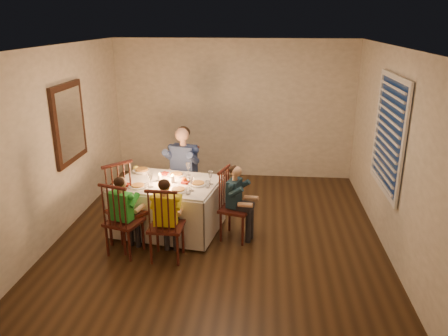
# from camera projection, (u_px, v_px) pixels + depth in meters

# --- Properties ---
(ground) EXTENTS (5.00, 5.00, 0.00)m
(ground) POSITION_uv_depth(u_px,v_px,m) (220.00, 233.00, 6.29)
(ground) COLOR black
(ground) RESTS_ON ground
(wall_left) EXTENTS (0.02, 5.00, 2.60)m
(wall_left) POSITION_uv_depth(u_px,v_px,m) (59.00, 142.00, 6.08)
(wall_left) COLOR silver
(wall_left) RESTS_ON ground
(wall_right) EXTENTS (0.02, 5.00, 2.60)m
(wall_right) POSITION_uv_depth(u_px,v_px,m) (392.00, 151.00, 5.67)
(wall_right) COLOR silver
(wall_right) RESTS_ON ground
(wall_back) EXTENTS (4.50, 0.02, 2.60)m
(wall_back) POSITION_uv_depth(u_px,v_px,m) (234.00, 110.00, 8.22)
(wall_back) COLOR silver
(wall_back) RESTS_ON ground
(ceiling) EXTENTS (5.00, 5.00, 0.00)m
(ceiling) POSITION_uv_depth(u_px,v_px,m) (219.00, 47.00, 5.45)
(ceiling) COLOR white
(ceiling) RESTS_ON wall_back
(dining_table) EXTENTS (1.59, 1.27, 0.72)m
(dining_table) POSITION_uv_depth(u_px,v_px,m) (167.00, 196.00, 6.22)
(dining_table) COLOR silver
(dining_table) RESTS_ON ground
(chair_adult) EXTENTS (0.51, 0.50, 1.02)m
(chair_adult) POSITION_uv_depth(u_px,v_px,m) (184.00, 208.00, 7.14)
(chair_adult) COLOR #37120F
(chair_adult) RESTS_ON ground
(chair_near_left) EXTENTS (0.52, 0.50, 1.02)m
(chair_near_left) POSITION_uv_depth(u_px,v_px,m) (127.00, 253.00, 5.77)
(chair_near_left) COLOR #37120F
(chair_near_left) RESTS_ON ground
(chair_near_right) EXTENTS (0.43, 0.41, 1.02)m
(chair_near_right) POSITION_uv_depth(u_px,v_px,m) (168.00, 258.00, 5.64)
(chair_near_right) COLOR #37120F
(chair_near_right) RESTS_ON ground
(chair_end) EXTENTS (0.50, 0.51, 1.02)m
(chair_end) POSITION_uv_depth(u_px,v_px,m) (236.00, 238.00, 6.16)
(chair_end) COLOR #37120F
(chair_end) RESTS_ON ground
(chair_extra) EXTENTS (0.64, 0.65, 1.14)m
(chair_extra) POSITION_uv_depth(u_px,v_px,m) (131.00, 245.00, 5.97)
(chair_extra) COLOR #37120F
(chair_extra) RESTS_ON ground
(adult) EXTENTS (0.62, 0.59, 1.35)m
(adult) POSITION_uv_depth(u_px,v_px,m) (184.00, 208.00, 7.14)
(adult) COLOR navy
(adult) RESTS_ON ground
(child_green) EXTENTS (0.43, 0.41, 1.07)m
(child_green) POSITION_uv_depth(u_px,v_px,m) (127.00, 253.00, 5.77)
(child_green) COLOR green
(child_green) RESTS_ON ground
(child_yellow) EXTENTS (0.38, 0.35, 1.10)m
(child_yellow) POSITION_uv_depth(u_px,v_px,m) (168.00, 258.00, 5.64)
(child_yellow) COLOR yellow
(child_yellow) RESTS_ON ground
(child_teal) EXTENTS (0.41, 0.43, 1.07)m
(child_teal) POSITION_uv_depth(u_px,v_px,m) (236.00, 238.00, 6.16)
(child_teal) COLOR #18303E
(child_teal) RESTS_ON ground
(setting_adult) EXTENTS (0.30, 0.30, 0.02)m
(setting_adult) POSITION_uv_depth(u_px,v_px,m) (176.00, 175.00, 6.40)
(setting_adult) COLOR white
(setting_adult) RESTS_ON dining_table
(setting_green) EXTENTS (0.30, 0.30, 0.02)m
(setting_green) POSITION_uv_depth(u_px,v_px,m) (138.00, 186.00, 5.97)
(setting_green) COLOR white
(setting_green) RESTS_ON dining_table
(setting_yellow) EXTENTS (0.30, 0.30, 0.02)m
(setting_yellow) POSITION_uv_depth(u_px,v_px,m) (178.00, 190.00, 5.83)
(setting_yellow) COLOR white
(setting_yellow) RESTS_ON dining_table
(setting_teal) EXTENTS (0.30, 0.30, 0.02)m
(setting_teal) POSITION_uv_depth(u_px,v_px,m) (198.00, 184.00, 6.06)
(setting_teal) COLOR white
(setting_teal) RESTS_ON dining_table
(candle_left) EXTENTS (0.06, 0.06, 0.10)m
(candle_left) POSITION_uv_depth(u_px,v_px,m) (160.00, 178.00, 6.16)
(candle_left) COLOR silver
(candle_left) RESTS_ON dining_table
(candle_right) EXTENTS (0.06, 0.06, 0.10)m
(candle_right) POSITION_uv_depth(u_px,v_px,m) (173.00, 179.00, 6.11)
(candle_right) COLOR silver
(candle_right) RESTS_ON dining_table
(squash) EXTENTS (0.09, 0.09, 0.09)m
(squash) POSITION_uv_depth(u_px,v_px,m) (136.00, 169.00, 6.56)
(squash) COLOR #FFE643
(squash) RESTS_ON dining_table
(orange_fruit) EXTENTS (0.08, 0.08, 0.08)m
(orange_fruit) POSITION_uv_depth(u_px,v_px,m) (184.00, 180.00, 6.12)
(orange_fruit) COLOR orange
(orange_fruit) RESTS_ON dining_table
(serving_bowl) EXTENTS (0.29, 0.29, 0.06)m
(serving_bowl) POSITION_uv_depth(u_px,v_px,m) (142.00, 171.00, 6.49)
(serving_bowl) COLOR white
(serving_bowl) RESTS_ON dining_table
(wall_mirror) EXTENTS (0.06, 0.95, 1.15)m
(wall_mirror) POSITION_uv_depth(u_px,v_px,m) (69.00, 123.00, 6.29)
(wall_mirror) COLOR black
(wall_mirror) RESTS_ON wall_left
(window_blinds) EXTENTS (0.07, 1.34, 1.54)m
(window_blinds) POSITION_uv_depth(u_px,v_px,m) (388.00, 134.00, 5.70)
(window_blinds) COLOR #0D1C36
(window_blinds) RESTS_ON wall_right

